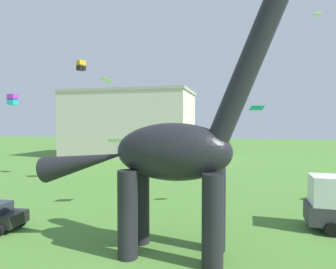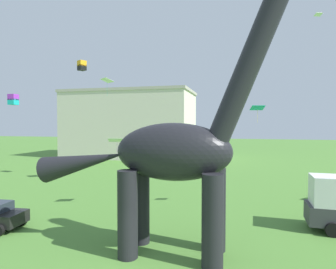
{
  "view_description": "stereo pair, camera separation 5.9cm",
  "coord_description": "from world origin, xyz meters",
  "views": [
    {
      "loc": [
        4.35,
        -9.52,
        6.2
      ],
      "look_at": [
        1.02,
        4.07,
        5.72
      ],
      "focal_mm": 31.46,
      "sensor_mm": 36.0,
      "label": 1
    },
    {
      "loc": [
        4.41,
        -9.51,
        6.2
      ],
      "look_at": [
        1.02,
        4.07,
        5.72
      ],
      "focal_mm": 31.46,
      "sensor_mm": 36.0,
      "label": 2
    }
  ],
  "objects": [
    {
      "name": "dinosaur_sculpture",
      "position": [
        1.22,
        4.02,
        4.9
      ],
      "size": [
        12.97,
        2.75,
        13.56
      ],
      "rotation": [
        0.0,
        0.0,
        0.33
      ],
      "color": "black",
      "rests_on": "ground_plane"
    },
    {
      "name": "kite_trailing",
      "position": [
        5.51,
        12.2,
        7.36
      ],
      "size": [
        1.09,
        0.88,
        1.24
      ],
      "color": "#19B2B7"
    },
    {
      "name": "kite_high_right",
      "position": [
        -8.9,
        18.21,
        10.69
      ],
      "size": [
        1.65,
        1.57,
        1.71
      ],
      "color": "white"
    },
    {
      "name": "kite_near_low",
      "position": [
        -12.74,
        19.92,
        12.7
      ],
      "size": [
        1.02,
        1.02,
        1.07
      ],
      "color": "orange"
    },
    {
      "name": "kite_mid_center",
      "position": [
        -9.43,
        6.02,
        7.75
      ],
      "size": [
        0.47,
        0.47,
        0.66
      ],
      "color": "purple"
    },
    {
      "name": "kite_high_left",
      "position": [
        -4.42,
        10.44,
        5.04
      ],
      "size": [
        1.5,
        1.28,
        1.62
      ],
      "color": "white"
    },
    {
      "name": "kite_near_high",
      "position": [
        11.23,
        20.52,
        16.35
      ],
      "size": [
        0.77,
        0.66,
        0.19
      ],
      "color": "white"
    },
    {
      "name": "background_building_block",
      "position": [
        -16.25,
        43.64,
        6.27
      ],
      "size": [
        23.81,
        13.0,
        12.52
      ],
      "color": "beige",
      "rests_on": "ground_plane"
    }
  ]
}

